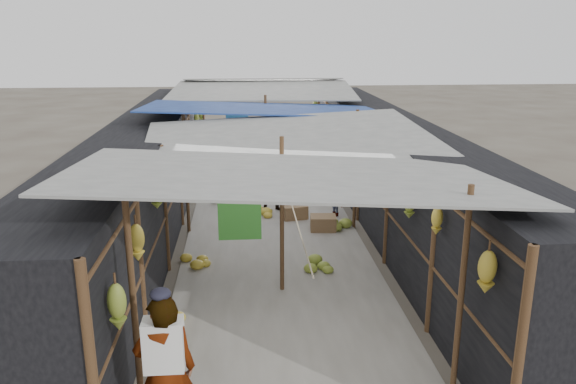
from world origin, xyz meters
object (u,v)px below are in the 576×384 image
object	(u,v)px
vendor_elderly	(166,371)
vendor_seated	(334,197)
shopper_blue	(276,182)
crate_near	(323,223)
black_basin	(330,190)

from	to	relation	value
vendor_elderly	vendor_seated	size ratio (longest dim) A/B	1.74
shopper_blue	vendor_seated	world-z (taller)	shopper_blue
crate_near	shopper_blue	size ratio (longest dim) A/B	0.37
black_basin	vendor_elderly	size ratio (longest dim) A/B	0.33
shopper_blue	vendor_seated	bearing A→B (deg)	-25.36
shopper_blue	black_basin	bearing A→B (deg)	38.61
black_basin	crate_near	bearing A→B (deg)	-101.76
black_basin	vendor_seated	world-z (taller)	vendor_seated
vendor_elderly	crate_near	bearing A→B (deg)	-119.90
vendor_elderly	vendor_seated	distance (m)	7.84
crate_near	black_basin	world-z (taller)	crate_near
vendor_seated	black_basin	bearing A→B (deg)	144.89
black_basin	shopper_blue	distance (m)	2.27
vendor_elderly	vendor_seated	bearing A→B (deg)	-120.04
crate_near	black_basin	distance (m)	2.98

